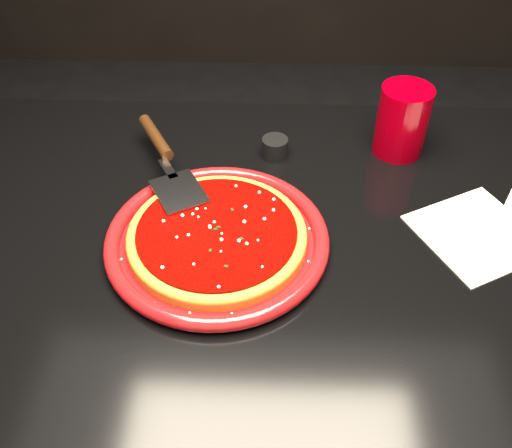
{
  "coord_description": "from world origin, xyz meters",
  "views": [
    {
      "loc": [
        -0.01,
        -0.65,
        1.4
      ],
      "look_at": [
        -0.04,
        0.01,
        0.77
      ],
      "focal_mm": 40.0,
      "sensor_mm": 36.0,
      "label": 1
    }
  ],
  "objects_px": {
    "table": "(274,365)",
    "plate": "(217,239)",
    "cup": "(402,121)",
    "pizza_server": "(167,160)",
    "ramekin": "(275,148)"
  },
  "relations": [
    {
      "from": "ramekin",
      "to": "cup",
      "type": "bearing_deg",
      "value": 6.5
    },
    {
      "from": "cup",
      "to": "pizza_server",
      "type": "bearing_deg",
      "value": -165.94
    },
    {
      "from": "cup",
      "to": "ramekin",
      "type": "xyz_separation_m",
      "value": [
        -0.23,
        -0.03,
        -0.05
      ]
    },
    {
      "from": "ramekin",
      "to": "pizza_server",
      "type": "bearing_deg",
      "value": -157.24
    },
    {
      "from": "cup",
      "to": "ramekin",
      "type": "height_order",
      "value": "cup"
    },
    {
      "from": "cup",
      "to": "table",
      "type": "bearing_deg",
      "value": -132.48
    },
    {
      "from": "table",
      "to": "pizza_server",
      "type": "height_order",
      "value": "pizza_server"
    },
    {
      "from": "table",
      "to": "plate",
      "type": "bearing_deg",
      "value": -166.67
    },
    {
      "from": "table",
      "to": "plate",
      "type": "height_order",
      "value": "plate"
    },
    {
      "from": "plate",
      "to": "cup",
      "type": "height_order",
      "value": "cup"
    },
    {
      "from": "table",
      "to": "ramekin",
      "type": "distance_m",
      "value": 0.45
    },
    {
      "from": "plate",
      "to": "ramekin",
      "type": "relative_size",
      "value": 7.27
    },
    {
      "from": "table",
      "to": "cup",
      "type": "height_order",
      "value": "cup"
    },
    {
      "from": "plate",
      "to": "ramekin",
      "type": "xyz_separation_m",
      "value": [
        0.09,
        0.24,
        0.01
      ]
    },
    {
      "from": "cup",
      "to": "ramekin",
      "type": "distance_m",
      "value": 0.24
    }
  ]
}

